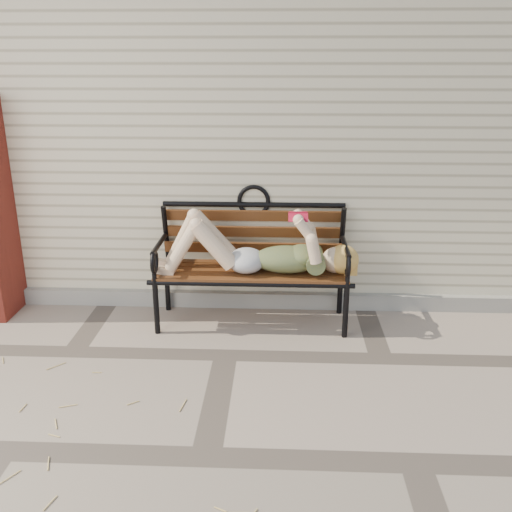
{
  "coord_description": "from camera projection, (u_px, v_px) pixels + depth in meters",
  "views": [
    {
      "loc": [
        0.43,
        -4.08,
        2.27
      ],
      "look_at": [
        0.23,
        0.41,
        0.71
      ],
      "focal_mm": 40.0,
      "sensor_mm": 36.0,
      "label": 1
    }
  ],
  "objects": [
    {
      "name": "garden_bench",
      "position": [
        252.0,
        249.0,
        5.08
      ],
      "size": [
        1.85,
        0.73,
        1.19
      ],
      "color": "black",
      "rests_on": "ground"
    },
    {
      "name": "foundation_strip",
      "position": [
        235.0,
        299.0,
        5.5
      ],
      "size": [
        8.0,
        0.1,
        0.15
      ],
      "primitive_type": "cube",
      "color": "gray",
      "rests_on": "ground"
    },
    {
      "name": "reading_woman",
      "position": [
        253.0,
        250.0,
        4.93
      ],
      "size": [
        1.74,
        0.4,
        0.55
      ],
      "color": "#093441",
      "rests_on": "ground"
    },
    {
      "name": "house_wall",
      "position": [
        247.0,
        126.0,
        6.95
      ],
      "size": [
        8.0,
        4.0,
        3.0
      ],
      "primitive_type": "cube",
      "color": "beige",
      "rests_on": "ground"
    },
    {
      "name": "straw_scatter",
      "position": [
        74.0,
        431.0,
        3.66
      ],
      "size": [
        2.87,
        1.66,
        0.01
      ],
      "color": "#D6B668",
      "rests_on": "ground"
    },
    {
      "name": "ground",
      "position": [
        226.0,
        355.0,
        4.61
      ],
      "size": [
        80.0,
        80.0,
        0.0
      ],
      "primitive_type": "plane",
      "color": "gray",
      "rests_on": "ground"
    }
  ]
}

